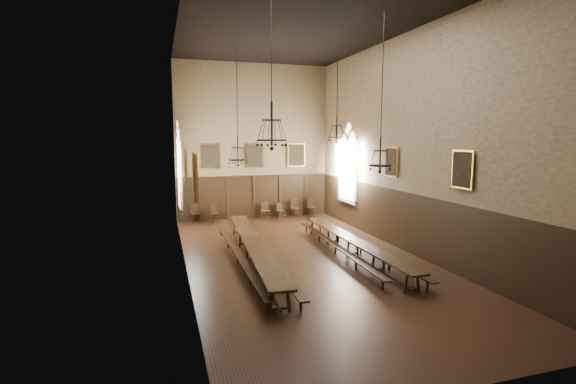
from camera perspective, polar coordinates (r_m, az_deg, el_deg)
name	(u,v)px	position (r m, az deg, el deg)	size (l,w,h in m)	color
floor	(304,259)	(16.66, 2.15, -9.17)	(9.00, 18.00, 0.02)	black
ceiling	(305,21)	(16.51, 2.31, 22.37)	(9.00, 18.00, 0.02)	black
wall_back	(254,142)	(24.65, -4.73, 6.86)	(9.00, 0.02, 9.00)	#937B5A
wall_front	(473,153)	(8.03, 23.99, 4.91)	(9.00, 0.02, 9.00)	#937B5A
wall_left	(182,145)	(15.09, -14.26, 6.25)	(0.02, 18.00, 9.00)	#937B5A
wall_right	(408,144)	(17.96, 16.03, 6.35)	(0.02, 18.00, 9.00)	#937B5A
wainscot_panelling	(304,228)	(16.35, 2.17, -4.94)	(9.00, 18.00, 2.50)	black
table_left	(254,252)	(16.16, -4.74, -8.16)	(1.46, 10.63, 0.83)	black
table_right	(353,247)	(17.13, 8.82, -7.49)	(0.70, 9.33, 0.73)	black
bench_left_outer	(237,256)	(16.16, -6.93, -8.63)	(0.37, 10.28, 0.46)	black
bench_left_inner	(268,256)	(16.00, -2.81, -8.80)	(0.74, 9.83, 0.44)	black
bench_right_inner	(335,248)	(17.33, 6.51, -7.63)	(0.70, 9.05, 0.41)	black
bench_right_outer	(361,248)	(17.48, 9.92, -7.51)	(0.38, 9.63, 0.43)	black
chair_0	(196,217)	(24.15, -12.53, -3.33)	(0.54, 0.54, 1.00)	black
chair_1	(215,216)	(24.23, -9.95, -3.28)	(0.49, 0.49, 0.93)	black
chair_4	(266,214)	(24.67, -3.06, -2.96)	(0.48, 0.48, 0.97)	black
chair_5	(281,213)	(24.90, -1.02, -2.92)	(0.47, 0.47, 0.87)	black
chair_6	(295,211)	(25.24, 1.02, -2.66)	(0.52, 0.52, 1.04)	black
chair_7	(312,211)	(25.56, 3.23, -2.55)	(0.51, 0.51, 1.04)	black
chandelier_back_left	(238,151)	(17.71, -6.87, 5.60)	(0.81, 0.81, 5.33)	black
chandelier_back_right	(337,130)	(18.79, 6.68, 8.41)	(0.78, 0.78, 4.37)	black
chandelier_front_left	(272,131)	(12.90, -2.24, 8.32)	(0.95, 0.95, 4.49)	black
chandelier_front_right	(380,155)	(15.02, 12.49, 4.99)	(0.81, 0.81, 5.37)	black
portrait_back_0	(209,156)	(24.12, -10.71, 4.84)	(1.10, 0.12, 1.40)	gold
portrait_back_1	(254,156)	(24.55, -4.65, 4.99)	(1.10, 0.12, 1.40)	gold
portrait_back_2	(296,155)	(25.23, 1.15, 5.08)	(1.10, 0.12, 1.40)	gold
portrait_left_0	(185,166)	(16.13, -13.89, 3.48)	(0.12, 1.00, 1.30)	gold
portrait_left_1	(195,177)	(11.66, -12.64, 2.05)	(0.12, 1.00, 1.30)	gold
portrait_right_0	(391,162)	(18.77, 13.95, 4.02)	(0.12, 1.00, 1.30)	gold
portrait_right_1	(462,170)	(15.10, 22.74, 2.85)	(0.12, 1.00, 1.30)	gold
window_right	(348,163)	(22.78, 8.21, 3.98)	(0.20, 2.20, 4.60)	white
window_left	(179,166)	(20.63, -14.71, 3.45)	(0.20, 2.20, 4.60)	white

